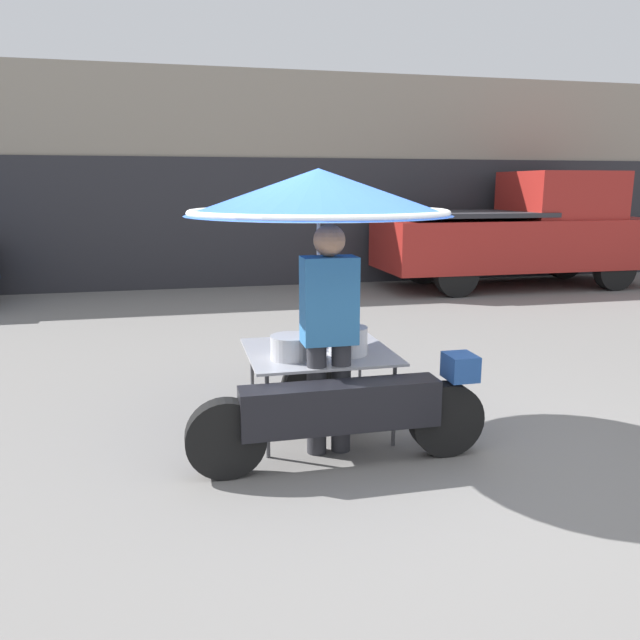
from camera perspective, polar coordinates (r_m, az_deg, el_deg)
The scene contains 5 objects.
ground_plane at distance 4.60m, azimuth 4.90°, elevation -12.15°, with size 36.00×36.00×0.00m, color slate.
shopfront_building at distance 12.93m, azimuth -7.40°, elevation 12.46°, with size 28.00×2.06×3.97m.
vendor_motorcycle_cart at distance 4.60m, azimuth 0.10°, elevation 8.55°, with size 2.09×1.97×2.01m.
vendor_person at distance 4.35m, azimuth 0.83°, elevation -0.73°, with size 0.38×0.22×1.64m.
pickup_truck at distance 12.46m, azimuth 18.17°, elevation 7.57°, with size 5.25×1.83×2.15m.
Camera 1 is at (-1.32, -3.98, 1.89)m, focal length 35.00 mm.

